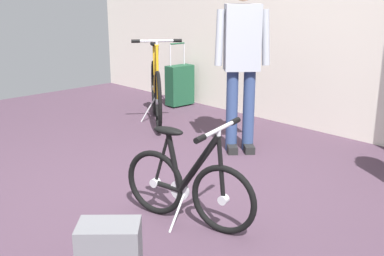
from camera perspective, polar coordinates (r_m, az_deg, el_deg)
The scene contains 7 objects.
ground_plane at distance 3.44m, azimuth -5.69°, elevation -9.33°, with size 8.20×8.20×0.00m, color #473342.
back_wall at distance 5.11m, azimuth 17.88°, elevation 13.87°, with size 8.20×0.10×2.67m, color silver.
folding_bike_foreground at distance 3.08m, azimuth -0.54°, elevation -6.77°, with size 0.96×0.52×0.70m.
display_bike_left at distance 5.45m, azimuth -4.37°, elevation 4.50°, with size 1.18×0.88×1.00m.
visitor_browsing at distance 4.40m, azimuth 6.04°, elevation 8.68°, with size 0.39×0.42×1.60m.
rolling_suitcase at distance 6.27m, azimuth -1.49°, elevation 5.24°, with size 0.20×0.37×0.83m.
backpack_on_floor at distance 2.62m, azimuth -9.89°, elevation -14.38°, with size 0.38×0.39×0.31m.
Camera 1 is at (2.46, -1.90, 1.48)m, focal length 44.18 mm.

